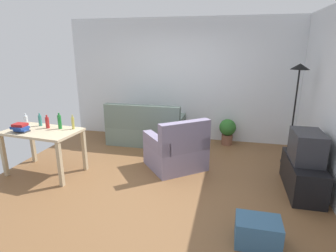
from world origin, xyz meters
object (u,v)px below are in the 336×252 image
object	(u,v)px
bottle_tall	(40,120)
tv_stand	(302,176)
bottle_squat	(73,123)
bottle_clear	(26,121)
desk	(43,137)
book_stack	(20,128)
torchiere_lamp	(297,87)
bottle_green	(60,122)
couch	(146,130)
tv	(307,147)
potted_plant	(227,130)
armchair	(177,151)
bottle_red	(47,122)
storage_box	(258,232)

from	to	relation	value
bottle_tall	tv_stand	bearing A→B (deg)	1.31
bottle_squat	bottle_clear	bearing A→B (deg)	-178.78
desk	book_stack	distance (m)	0.36
bottle_squat	torchiere_lamp	bearing A→B (deg)	18.30
book_stack	bottle_squat	bearing A→B (deg)	24.70
bottle_green	book_stack	size ratio (longest dim) A/B	1.02
couch	torchiere_lamp	bearing A→B (deg)	171.23
tv	potted_plant	bearing A→B (deg)	32.10
armchair	bottle_tall	bearing A→B (deg)	-27.45
couch	bottle_green	distance (m)	2.03
bottle_red	potted_plant	bearing A→B (deg)	34.26
couch	bottle_tall	world-z (taller)	bottle_tall
couch	bottle_squat	distance (m)	1.89
desk	bottle_clear	distance (m)	0.50
torchiere_lamp	bottle_clear	size ratio (longest dim) A/B	8.19
potted_plant	bottle_green	world-z (taller)	bottle_green
bottle_tall	bottle_squat	distance (m)	0.66
tv_stand	bottle_squat	bearing A→B (deg)	92.28
desk	bottle_clear	xyz separation A→B (m)	(-0.42, 0.16, 0.20)
armchair	bottle_red	size ratio (longest dim) A/B	5.40
tv	armchair	xyz separation A→B (m)	(-1.98, 0.37, -0.38)
armchair	bottle_green	size ratio (longest dim) A/B	4.53
desk	bottle_tall	distance (m)	0.36
tv_stand	bottle_tall	size ratio (longest dim) A/B	4.94
desk	bottle_red	size ratio (longest dim) A/B	5.54
tv	book_stack	distance (m)	4.41
potted_plant	bottle_squat	distance (m)	3.23
potted_plant	book_stack	xyz separation A→B (m)	(-3.24, -2.30, 0.50)
tv	armchair	distance (m)	2.05
desk	potted_plant	world-z (taller)	desk
bottle_clear	bottle_green	distance (m)	0.67
torchiere_lamp	armchair	size ratio (longest dim) A/B	1.47
bottle_squat	potted_plant	bearing A→B (deg)	38.10
armchair	bottle_squat	size ratio (longest dim) A/B	5.09
tv	bottle_squat	xyz separation A→B (m)	(-3.65, -0.15, 0.17)
couch	book_stack	size ratio (longest dim) A/B	6.14
armchair	bottle_squat	xyz separation A→B (m)	(-1.66, -0.51, 0.54)
torchiere_lamp	bottle_green	world-z (taller)	torchiere_lamp
storage_box	bottle_green	world-z (taller)	bottle_green
tv_stand	storage_box	distance (m)	1.55
potted_plant	bottle_squat	world-z (taller)	bottle_squat
storage_box	potted_plant	bearing A→B (deg)	97.19
tv	bottle_tall	world-z (taller)	bottle_tall
couch	book_stack	world-z (taller)	couch
couch	desk	distance (m)	2.22
couch	torchiere_lamp	world-z (taller)	torchiere_lamp
book_stack	tv_stand	bearing A→B (deg)	6.30
bottle_squat	armchair	bearing A→B (deg)	17.16
bottle_red	bottle_green	xyz separation A→B (m)	(0.23, 0.01, 0.02)
desk	bottle_squat	bearing A→B (deg)	26.78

